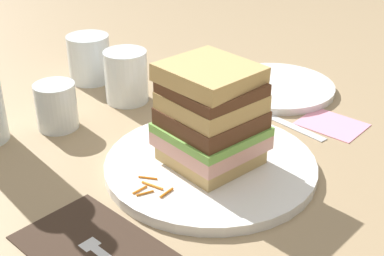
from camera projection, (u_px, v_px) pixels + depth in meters
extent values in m
plane|color=#9E8460|center=(198.00, 164.00, 0.72)|extent=(3.00, 3.00, 0.00)
cylinder|color=white|center=(209.00, 166.00, 0.71)|extent=(0.28, 0.28, 0.01)
cube|color=tan|center=(209.00, 154.00, 0.70)|extent=(0.12, 0.12, 0.02)
cube|color=#E0A393|center=(210.00, 141.00, 0.69)|extent=(0.13, 0.13, 0.02)
cube|color=#7AB74C|center=(210.00, 130.00, 0.68)|extent=(0.13, 0.13, 0.01)
cube|color=#56331E|center=(210.00, 118.00, 0.67)|extent=(0.12, 0.12, 0.02)
cube|color=tan|center=(210.00, 102.00, 0.66)|extent=(0.12, 0.12, 0.02)
cube|color=#56331E|center=(211.00, 89.00, 0.65)|extent=(0.12, 0.12, 0.01)
cube|color=tan|center=(208.00, 75.00, 0.64)|extent=(0.11, 0.11, 0.03)
cylinder|color=orange|center=(142.00, 191.00, 0.64)|extent=(0.02, 0.00, 0.00)
cylinder|color=orange|center=(145.00, 193.00, 0.64)|extent=(0.02, 0.01, 0.00)
cylinder|color=orange|center=(152.00, 185.00, 0.65)|extent=(0.01, 0.03, 0.00)
cylinder|color=orange|center=(167.00, 193.00, 0.64)|extent=(0.02, 0.00, 0.00)
cylinder|color=orange|center=(148.00, 178.00, 0.66)|extent=(0.01, 0.02, 0.00)
cylinder|color=orange|center=(240.00, 138.00, 0.76)|extent=(0.01, 0.03, 0.00)
cylinder|color=orange|center=(247.00, 143.00, 0.74)|extent=(0.02, 0.01, 0.00)
cylinder|color=orange|center=(263.00, 146.00, 0.73)|extent=(0.02, 0.02, 0.00)
cylinder|color=orange|center=(258.00, 134.00, 0.77)|extent=(0.00, 0.03, 0.00)
cylinder|color=orange|center=(264.00, 140.00, 0.75)|extent=(0.01, 0.02, 0.00)
cylinder|color=orange|center=(263.00, 138.00, 0.76)|extent=(0.01, 0.03, 0.00)
cylinder|color=orange|center=(248.00, 132.00, 0.77)|extent=(0.02, 0.01, 0.00)
cylinder|color=orange|center=(252.00, 146.00, 0.73)|extent=(0.02, 0.01, 0.00)
cylinder|color=orange|center=(240.00, 141.00, 0.75)|extent=(0.01, 0.02, 0.00)
cylinder|color=orange|center=(244.00, 133.00, 0.77)|extent=(0.00, 0.02, 0.00)
cube|color=#38281E|center=(94.00, 248.00, 0.57)|extent=(0.12, 0.18, 0.00)
cube|color=silver|center=(89.00, 242.00, 0.57)|extent=(0.02, 0.02, 0.00)
cylinder|color=silver|center=(81.00, 227.00, 0.60)|extent=(0.01, 0.04, 0.00)
cylinder|color=silver|center=(76.00, 230.00, 0.59)|extent=(0.01, 0.04, 0.00)
cylinder|color=silver|center=(72.00, 232.00, 0.59)|extent=(0.01, 0.04, 0.00)
cylinder|color=silver|center=(68.00, 234.00, 0.58)|extent=(0.01, 0.04, 0.00)
cube|color=silver|center=(299.00, 129.00, 0.81)|extent=(0.03, 0.10, 0.00)
cube|color=silver|center=(251.00, 107.00, 0.88)|extent=(0.03, 0.11, 0.00)
cylinder|color=white|center=(126.00, 76.00, 0.88)|extent=(0.07, 0.07, 0.09)
cylinder|color=#E55638|center=(126.00, 80.00, 0.89)|extent=(0.07, 0.07, 0.07)
cylinder|color=silver|center=(56.00, 106.00, 0.80)|extent=(0.06, 0.06, 0.07)
cylinder|color=silver|center=(89.00, 58.00, 0.96)|extent=(0.08, 0.08, 0.09)
cylinder|color=white|center=(276.00, 87.00, 0.94)|extent=(0.21, 0.21, 0.01)
cube|color=pink|center=(332.00, 124.00, 0.82)|extent=(0.08, 0.10, 0.00)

